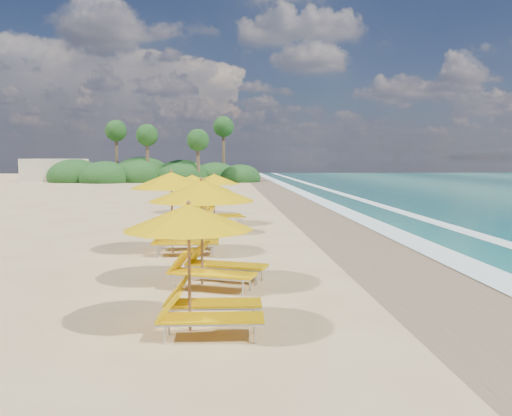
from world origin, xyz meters
TOP-DOWN VIEW (x-y plane):
  - ground at (0.00, 0.00)m, footprint 160.00×160.00m
  - wet_sand at (4.00, 0.00)m, footprint 4.00×160.00m
  - surf_foam at (6.70, 0.00)m, footprint 4.00×160.00m
  - station_0 at (-1.56, -9.18)m, footprint 2.44×2.26m
  - station_1 at (-1.46, -6.03)m, footprint 3.22×3.16m
  - station_2 at (-2.52, -1.90)m, footprint 2.76×2.54m
  - station_3 at (-1.68, 2.37)m, footprint 2.30×2.12m
  - station_4 at (-1.35, 5.05)m, footprint 2.74×2.61m
  - station_5 at (-2.59, 9.50)m, footprint 2.26×2.08m
  - treeline at (-9.94, 45.51)m, footprint 25.80×8.80m
  - beach_building at (-22.00, 48.00)m, footprint 7.00×5.00m

SIDE VIEW (x-z plane):
  - ground at x=0.00m, z-range 0.00..0.00m
  - wet_sand at x=4.00m, z-range 0.00..0.01m
  - surf_foam at x=6.70m, z-range 0.02..0.03m
  - treeline at x=-9.94m, z-range -3.87..5.86m
  - station_5 at x=-2.59m, z-range 0.13..2.23m
  - station_3 at x=-1.68m, z-range 0.13..2.26m
  - station_0 at x=-1.56m, z-range 0.14..2.37m
  - station_4 at x=-1.35m, z-range 0.14..2.43m
  - beach_building at x=-22.00m, z-range 0.00..2.80m
  - station_1 at x=-1.46m, z-range 0.15..2.66m
  - station_2 at x=-2.52m, z-range 0.16..2.74m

